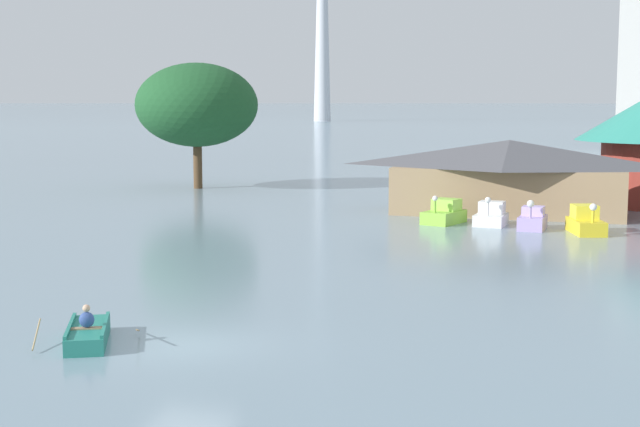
# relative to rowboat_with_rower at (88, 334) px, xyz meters

# --- Properties ---
(ground_plane) EXTENTS (2000.00, 2000.00, 0.00)m
(ground_plane) POSITION_rel_rowboat_with_rower_xyz_m (2.88, 0.64, -0.28)
(ground_plane) COLOR gray
(rowboat_with_rower) EXTENTS (3.42, 3.27, 1.20)m
(rowboat_with_rower) POSITION_rel_rowboat_with_rower_xyz_m (0.00, 0.00, 0.00)
(rowboat_with_rower) COLOR #237A6B
(rowboat_with_rower) RESTS_ON ground
(pedal_boat_lime) EXTENTS (2.35, 3.09, 1.68)m
(pedal_boat_lime) POSITION_rel_rowboat_with_rower_xyz_m (5.34, 28.96, 0.27)
(pedal_boat_lime) COLOR #8CCC3F
(pedal_boat_lime) RESTS_ON ground
(pedal_boat_white) EXTENTS (1.76, 2.34, 1.69)m
(pedal_boat_white) POSITION_rel_rowboat_with_rower_xyz_m (7.98, 28.90, 0.25)
(pedal_boat_white) COLOR white
(pedal_boat_white) RESTS_ON ground
(pedal_boat_lavender) EXTENTS (1.46, 2.28, 1.70)m
(pedal_boat_lavender) POSITION_rel_rowboat_with_rower_xyz_m (10.33, 27.93, 0.24)
(pedal_boat_lavender) COLOR #B299D8
(pedal_boat_lavender) RESTS_ON ground
(pedal_boat_yellow) EXTENTS (2.26, 3.27, 1.73)m
(pedal_boat_yellow) POSITION_rel_rowboat_with_rower_xyz_m (13.13, 27.31, 0.31)
(pedal_boat_yellow) COLOR yellow
(pedal_boat_yellow) RESTS_ON ground
(boathouse) EXTENTS (14.87, 5.79, 4.55)m
(boathouse) POSITION_rel_rowboat_with_rower_xyz_m (8.37, 33.98, 2.12)
(boathouse) COLOR #9E7F5B
(boathouse) RESTS_ON ground
(shoreline_tree_tall_left) EXTENTS (9.52, 9.52, 9.77)m
(shoreline_tree_tall_left) POSITION_rel_rowboat_with_rower_xyz_m (-16.70, 43.29, 6.23)
(shoreline_tree_tall_left) COLOR brown
(shoreline_tree_tall_left) RESTS_ON ground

